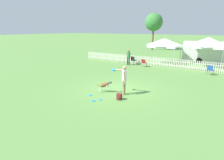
# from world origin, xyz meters

# --- Properties ---
(ground_plane) EXTENTS (240.00, 240.00, 0.00)m
(ground_plane) POSITION_xyz_m (0.00, 0.00, 0.00)
(ground_plane) COLOR #5B8C42
(handler_person) EXTENTS (1.10, 0.46, 1.75)m
(handler_person) POSITION_xyz_m (0.58, -0.60, 1.11)
(handler_person) COLOR tan
(handler_person) RESTS_ON ground_plane
(leaping_dog) EXTENTS (1.07, 0.45, 0.79)m
(leaping_dog) POSITION_xyz_m (-0.58, -0.90, 0.48)
(leaping_dog) COLOR brown
(leaping_dog) RESTS_ON ground_plane
(frisbee_near_handler) EXTENTS (0.21, 0.21, 0.02)m
(frisbee_near_handler) POSITION_xyz_m (-0.33, -2.41, 0.01)
(frisbee_near_handler) COLOR #1E8CD8
(frisbee_near_handler) RESTS_ON ground_plane
(frisbee_near_dog) EXTENTS (0.21, 0.21, 0.02)m
(frisbee_near_dog) POSITION_xyz_m (-0.11, -2.05, 0.01)
(frisbee_near_dog) COLOR #1E8CD8
(frisbee_near_dog) RESTS_ON ground_plane
(frisbee_midfield) EXTENTS (0.21, 0.21, 0.02)m
(frisbee_midfield) POSITION_xyz_m (-1.00, -1.85, 0.01)
(frisbee_midfield) COLOR #1E8CD8
(frisbee_midfield) RESTS_ON ground_plane
(backpack_on_grass) EXTENTS (0.27, 0.24, 0.36)m
(backpack_on_grass) POSITION_xyz_m (0.78, -1.47, 0.18)
(backpack_on_grass) COLOR maroon
(backpack_on_grass) RESTS_ON ground_plane
(picket_fence) EXTENTS (19.45, 0.04, 0.95)m
(picket_fence) POSITION_xyz_m (0.00, 8.62, 0.48)
(picket_fence) COLOR beige
(picket_fence) RESTS_ON ground_plane
(folding_chair_blue_left) EXTENTS (0.63, 0.65, 0.93)m
(folding_chair_blue_left) POSITION_xyz_m (-2.80, 7.92, 0.56)
(folding_chair_blue_left) COLOR #333338
(folding_chair_blue_left) RESTS_ON ground_plane
(folding_chair_center) EXTENTS (0.64, 0.65, 0.83)m
(folding_chair_center) POSITION_xyz_m (4.68, 7.44, 0.50)
(folding_chair_center) COLOR #333338
(folding_chair_center) RESTS_ON ground_plane
(folding_chair_green_right) EXTENTS (0.52, 0.53, 0.80)m
(folding_chair_green_right) POSITION_xyz_m (-1.43, 7.58, 0.48)
(folding_chair_green_right) COLOR #333338
(folding_chair_green_right) RESTS_ON ground_plane
(canopy_tent_main) EXTENTS (3.13, 3.13, 2.79)m
(canopy_tent_main) POSITION_xyz_m (-0.37, 10.83, 2.31)
(canopy_tent_main) COLOR #B2B2B2
(canopy_tent_main) RESTS_ON ground_plane
(canopy_tent_secondary) EXTENTS (2.87, 2.87, 3.02)m
(canopy_tent_secondary) POSITION_xyz_m (3.97, 11.08, 2.48)
(canopy_tent_secondary) COLOR #B2B2B2
(canopy_tent_secondary) RESTS_ON ground_plane
(spectator_standing) EXTENTS (0.41, 0.27, 1.65)m
(spectator_standing) POSITION_xyz_m (-3.26, 7.62, 1.00)
(spectator_standing) COLOR black
(spectator_standing) RESTS_ON ground_plane
(equipment_trailer) EXTENTS (5.85, 3.04, 2.40)m
(equipment_trailer) POSITION_xyz_m (3.69, 13.52, 1.27)
(equipment_trailer) COLOR white
(equipment_trailer) RESTS_ON ground_plane
(tree_left_grove) EXTENTS (3.21, 3.21, 6.61)m
(tree_left_grove) POSITION_xyz_m (-6.05, 23.05, 4.98)
(tree_left_grove) COLOR brown
(tree_left_grove) RESTS_ON ground_plane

